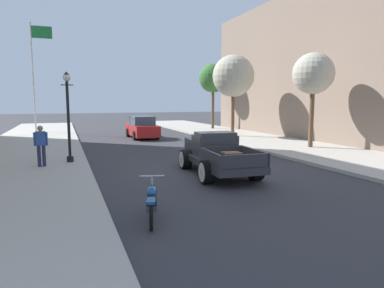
{
  "coord_description": "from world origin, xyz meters",
  "views": [
    {
      "loc": [
        -5.42,
        -12.29,
        2.76
      ],
      "look_at": [
        -0.48,
        0.84,
        1.0
      ],
      "focal_mm": 32.03,
      "sensor_mm": 36.0,
      "label": 1
    }
  ],
  "objects_px": {
    "car_background_red": "(142,128)",
    "street_tree_second": "(233,76)",
    "pedestrian_sidewalk_left": "(41,143)",
    "street_tree_third": "(213,79)",
    "flagpole": "(35,65)",
    "street_tree_nearest": "(313,74)",
    "hotrod_truck_gunmetal": "(216,154)",
    "motorcycle_parked": "(152,201)",
    "street_lamp_near": "(68,110)"
  },
  "relations": [
    {
      "from": "car_background_red",
      "to": "hotrod_truck_gunmetal",
      "type": "bearing_deg",
      "value": -90.28
    },
    {
      "from": "motorcycle_parked",
      "to": "flagpole",
      "type": "relative_size",
      "value": 0.23
    },
    {
      "from": "motorcycle_parked",
      "to": "hotrod_truck_gunmetal",
      "type": "bearing_deg",
      "value": 49.94
    },
    {
      "from": "street_tree_third",
      "to": "motorcycle_parked",
      "type": "bearing_deg",
      "value": -117.28
    },
    {
      "from": "hotrod_truck_gunmetal",
      "to": "car_background_red",
      "type": "relative_size",
      "value": 1.16
    },
    {
      "from": "street_tree_nearest",
      "to": "street_tree_second",
      "type": "bearing_deg",
      "value": 99.41
    },
    {
      "from": "flagpole",
      "to": "street_tree_second",
      "type": "xyz_separation_m",
      "value": [
        14.01,
        -9.0,
        -1.16
      ]
    },
    {
      "from": "pedestrian_sidewalk_left",
      "to": "street_tree_nearest",
      "type": "relative_size",
      "value": 0.31
    },
    {
      "from": "motorcycle_parked",
      "to": "flagpole",
      "type": "height_order",
      "value": "flagpole"
    },
    {
      "from": "street_tree_nearest",
      "to": "street_tree_third",
      "type": "xyz_separation_m",
      "value": [
        0.25,
        14.29,
        0.63
      ]
    },
    {
      "from": "street_tree_second",
      "to": "street_tree_third",
      "type": "distance_m",
      "value": 7.12
    },
    {
      "from": "pedestrian_sidewalk_left",
      "to": "street_tree_nearest",
      "type": "distance_m",
      "value": 14.49
    },
    {
      "from": "pedestrian_sidewalk_left",
      "to": "street_tree_nearest",
      "type": "xyz_separation_m",
      "value": [
        14.1,
        1.02,
        3.17
      ]
    },
    {
      "from": "street_tree_nearest",
      "to": "street_lamp_near",
      "type": "bearing_deg",
      "value": -178.65
    },
    {
      "from": "flagpole",
      "to": "pedestrian_sidewalk_left",
      "type": "bearing_deg",
      "value": -86.3
    },
    {
      "from": "flagpole",
      "to": "street_tree_nearest",
      "type": "distance_m",
      "value": 22.37
    },
    {
      "from": "pedestrian_sidewalk_left",
      "to": "motorcycle_parked",
      "type": "bearing_deg",
      "value": -69.14
    },
    {
      "from": "car_background_red",
      "to": "flagpole",
      "type": "height_order",
      "value": "flagpole"
    },
    {
      "from": "car_background_red",
      "to": "street_lamp_near",
      "type": "height_order",
      "value": "street_lamp_near"
    },
    {
      "from": "car_background_red",
      "to": "motorcycle_parked",
      "type": "bearing_deg",
      "value": -101.67
    },
    {
      "from": "pedestrian_sidewalk_left",
      "to": "flagpole",
      "type": "bearing_deg",
      "value": 93.7
    },
    {
      "from": "street_lamp_near",
      "to": "street_tree_third",
      "type": "relative_size",
      "value": 0.63
    },
    {
      "from": "street_tree_nearest",
      "to": "flagpole",
      "type": "bearing_deg",
      "value": 133.0
    },
    {
      "from": "car_background_red",
      "to": "pedestrian_sidewalk_left",
      "type": "xyz_separation_m",
      "value": [
        -6.39,
        -10.46,
        0.32
      ]
    },
    {
      "from": "flagpole",
      "to": "street_tree_nearest",
      "type": "xyz_separation_m",
      "value": [
        15.22,
        -16.32,
        -1.52
      ]
    },
    {
      "from": "hotrod_truck_gunmetal",
      "to": "street_tree_second",
      "type": "distance_m",
      "value": 13.61
    },
    {
      "from": "street_lamp_near",
      "to": "motorcycle_parked",
      "type": "bearing_deg",
      "value": -78.18
    },
    {
      "from": "hotrod_truck_gunmetal",
      "to": "pedestrian_sidewalk_left",
      "type": "height_order",
      "value": "pedestrian_sidewalk_left"
    },
    {
      "from": "street_tree_third",
      "to": "flagpole",
      "type": "bearing_deg",
      "value": 172.52
    },
    {
      "from": "hotrod_truck_gunmetal",
      "to": "motorcycle_parked",
      "type": "bearing_deg",
      "value": -130.06
    },
    {
      "from": "street_tree_third",
      "to": "street_tree_nearest",
      "type": "bearing_deg",
      "value": -91.0
    },
    {
      "from": "hotrod_truck_gunmetal",
      "to": "street_tree_nearest",
      "type": "xyz_separation_m",
      "value": [
        7.78,
        3.96,
        3.5
      ]
    },
    {
      "from": "motorcycle_parked",
      "to": "street_tree_second",
      "type": "distance_m",
      "value": 19.02
    },
    {
      "from": "car_background_red",
      "to": "street_lamp_near",
      "type": "xyz_separation_m",
      "value": [
        -5.3,
        -9.75,
        1.62
      ]
    },
    {
      "from": "motorcycle_parked",
      "to": "street_lamp_near",
      "type": "bearing_deg",
      "value": 101.82
    },
    {
      "from": "car_background_red",
      "to": "street_tree_third",
      "type": "distance_m",
      "value": 10.19
    },
    {
      "from": "street_tree_nearest",
      "to": "street_tree_second",
      "type": "height_order",
      "value": "street_tree_second"
    },
    {
      "from": "motorcycle_parked",
      "to": "street_tree_nearest",
      "type": "bearing_deg",
      "value": 35.88
    },
    {
      "from": "motorcycle_parked",
      "to": "street_lamp_near",
      "type": "xyz_separation_m",
      "value": [
        -1.66,
        7.91,
        1.94
      ]
    },
    {
      "from": "car_background_red",
      "to": "street_tree_second",
      "type": "bearing_deg",
      "value": -18.06
    },
    {
      "from": "hotrod_truck_gunmetal",
      "to": "street_tree_second",
      "type": "xyz_separation_m",
      "value": [
        6.56,
        11.28,
        3.85
      ]
    },
    {
      "from": "street_lamp_near",
      "to": "car_background_red",
      "type": "bearing_deg",
      "value": 61.46
    },
    {
      "from": "pedestrian_sidewalk_left",
      "to": "street_lamp_near",
      "type": "height_order",
      "value": "street_lamp_near"
    },
    {
      "from": "street_lamp_near",
      "to": "street_tree_third",
      "type": "bearing_deg",
      "value": 47.74
    },
    {
      "from": "pedestrian_sidewalk_left",
      "to": "street_tree_third",
      "type": "relative_size",
      "value": 0.27
    },
    {
      "from": "hotrod_truck_gunmetal",
      "to": "flagpole",
      "type": "height_order",
      "value": "flagpole"
    },
    {
      "from": "pedestrian_sidewalk_left",
      "to": "street_lamp_near",
      "type": "relative_size",
      "value": 0.43
    },
    {
      "from": "pedestrian_sidewalk_left",
      "to": "street_tree_third",
      "type": "bearing_deg",
      "value": 46.85
    },
    {
      "from": "hotrod_truck_gunmetal",
      "to": "street_tree_third",
      "type": "relative_size",
      "value": 0.82
    },
    {
      "from": "flagpole",
      "to": "street_tree_nearest",
      "type": "bearing_deg",
      "value": -47.0
    }
  ]
}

